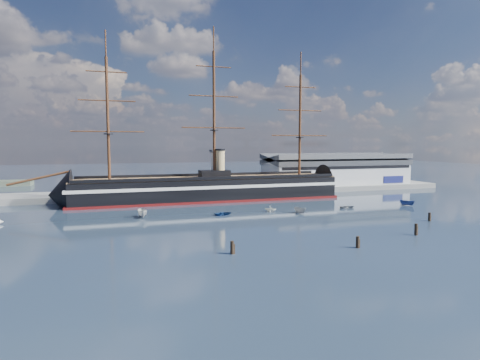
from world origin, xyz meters
name	(u,v)px	position (x,y,z in m)	size (l,w,h in m)	color
ground	(236,209)	(0.00, 40.00, 0.00)	(600.00, 600.00, 0.00)	#1B2936
quay	(233,193)	(10.00, 76.00, 0.00)	(180.00, 18.00, 2.00)	slate
warehouse	(336,170)	(58.00, 80.00, 7.98)	(63.00, 21.00, 11.60)	#B7BABC
quay_tower	(217,169)	(3.00, 73.00, 9.75)	(5.00, 5.00, 15.00)	silver
warship	(204,189)	(-5.26, 60.00, 4.04)	(112.88, 16.27, 53.94)	black
motorboat_a	(143,217)	(-27.55, 34.04, 0.00)	(6.86, 2.52, 2.75)	silver
motorboat_b	(223,215)	(-6.55, 30.88, 0.00)	(2.89, 1.16, 1.35)	navy
motorboat_c	(300,213)	(14.32, 26.79, 0.00)	(5.42, 1.99, 2.17)	gray
motorboat_d	(271,212)	(7.64, 31.96, 0.00)	(5.20, 2.25, 1.91)	white
motorboat_e	(347,208)	(31.78, 30.44, 0.00)	(2.86, 1.14, 1.33)	gray
motorboat_f	(407,206)	(52.48, 29.32, 0.00)	(5.52, 2.03, 2.21)	navy
piling_near_left	(232,254)	(-15.47, -6.59, 0.00)	(0.64, 0.64, 3.03)	black
piling_near_mid	(357,248)	(7.74, -9.82, 0.00)	(0.64, 0.64, 2.92)	black
piling_near_right	(416,235)	(25.48, -4.72, 0.00)	(0.64, 0.64, 3.19)	black
piling_far_right	(429,221)	(39.91, 6.85, 0.00)	(0.64, 0.64, 2.85)	black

